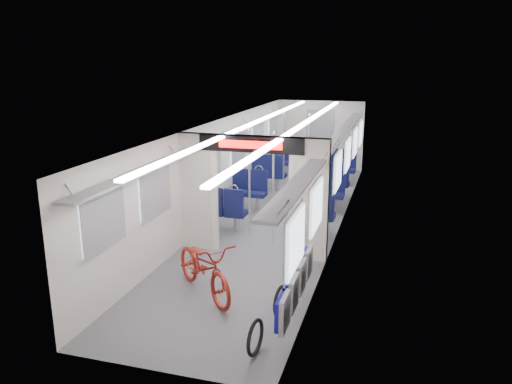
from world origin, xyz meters
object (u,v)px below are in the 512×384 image
(bike_hoop_b, at_px, (280,303))
(bike_hoop_c, at_px, (287,289))
(flip_bench, at_px, (296,285))
(stanchion_near_right, at_px, (273,188))
(seat_bay_near_left, at_px, (238,197))
(bicycle, at_px, (204,267))
(stanchion_far_right, at_px, (308,158))
(seat_bay_far_right, at_px, (336,171))
(seat_bay_near_right, at_px, (320,198))
(bike_hoop_a, at_px, (255,339))
(stanchion_far_left, at_px, (284,158))
(stanchion_near_left, at_px, (250,184))
(seat_bay_far_left, at_px, (277,163))

(bike_hoop_b, relative_size, bike_hoop_c, 1.02)
(flip_bench, distance_m, stanchion_near_right, 3.26)
(bike_hoop_c, xyz_separation_m, seat_bay_near_left, (-2.03, 3.73, 0.33))
(bicycle, height_order, stanchion_far_right, stanchion_far_right)
(seat_bay_far_right, bearing_deg, seat_bay_near_right, -90.00)
(flip_bench, relative_size, bike_hoop_c, 4.41)
(bicycle, height_order, bike_hoop_a, bicycle)
(bike_hoop_c, relative_size, stanchion_far_right, 0.20)
(stanchion_far_left, xyz_separation_m, stanchion_far_right, (0.61, 0.14, 0.00))
(flip_bench, distance_m, stanchion_near_left, 3.70)
(seat_bay_near_left, xyz_separation_m, stanchion_near_left, (0.61, -1.05, 0.61))
(stanchion_near_right, relative_size, stanchion_far_left, 1.00)
(seat_bay_far_left, bearing_deg, bike_hoop_c, -74.99)
(flip_bench, height_order, stanchion_far_left, stanchion_far_left)
(seat_bay_near_right, height_order, stanchion_far_left, stanchion_far_left)
(flip_bench, xyz_separation_m, bike_hoop_b, (-0.26, 0.10, -0.37))
(seat_bay_near_left, xyz_separation_m, seat_bay_far_left, (0.00, 3.83, 0.03))
(bike_hoop_b, xyz_separation_m, stanchion_near_right, (-0.85, 2.91, 0.94))
(bike_hoop_a, bearing_deg, stanchion_near_left, 107.84)
(bicycle, relative_size, bike_hoop_a, 3.66)
(seat_bay_far_right, relative_size, stanchion_near_left, 0.95)
(stanchion_near_left, bearing_deg, flip_bench, -62.71)
(flip_bench, height_order, bike_hoop_b, flip_bench)
(bike_hoop_c, height_order, seat_bay_far_right, seat_bay_far_right)
(flip_bench, relative_size, stanchion_near_left, 0.90)
(bike_hoop_a, xyz_separation_m, seat_bay_far_left, (-1.96, 9.09, 0.35))
(stanchion_near_left, bearing_deg, seat_bay_far_right, 73.90)
(bicycle, relative_size, stanchion_far_left, 0.78)
(stanchion_near_left, relative_size, stanchion_far_right, 1.00)
(bicycle, height_order, bike_hoop_b, bicycle)
(bicycle, relative_size, stanchion_near_right, 0.78)
(bike_hoop_b, xyz_separation_m, stanchion_far_right, (-0.75, 6.20, 0.94))
(seat_bay_far_left, bearing_deg, flip_bench, -74.28)
(bike_hoop_a, relative_size, stanchion_near_right, 0.21)
(bike_hoop_a, distance_m, seat_bay_far_left, 9.30)
(bike_hoop_a, bearing_deg, bicycle, 131.89)
(bike_hoop_b, xyz_separation_m, bike_hoop_c, (-0.01, 0.47, -0.00))
(stanchion_far_left, bearing_deg, seat_bay_far_right, 50.26)
(seat_bay_far_left, distance_m, stanchion_near_right, 5.28)
(bike_hoop_b, bearing_deg, stanchion_near_right, 106.36)
(bike_hoop_b, relative_size, stanchion_near_right, 0.21)
(bike_hoop_b, height_order, stanchion_near_left, stanchion_near_left)
(stanchion_near_right, bearing_deg, seat_bay_far_left, 102.96)
(flip_bench, bearing_deg, seat_bay_near_left, 118.00)
(bicycle, relative_size, flip_bench, 0.87)
(bicycle, height_order, stanchion_near_right, stanchion_near_right)
(seat_bay_near_right, bearing_deg, seat_bay_far_right, 90.00)
(seat_bay_far_left, bearing_deg, stanchion_far_left, -71.30)
(seat_bay_far_right, height_order, stanchion_far_right, stanchion_far_right)
(seat_bay_near_left, xyz_separation_m, stanchion_far_left, (0.67, 1.86, 0.61))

